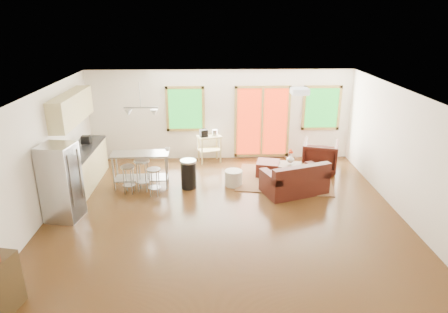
{
  "coord_description": "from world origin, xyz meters",
  "views": [
    {
      "loc": [
        -0.25,
        -7.66,
        4.09
      ],
      "look_at": [
        0.0,
        0.3,
        1.2
      ],
      "focal_mm": 32.0,
      "sensor_mm": 36.0,
      "label": 1
    }
  ],
  "objects_px": {
    "rug": "(284,179)",
    "armchair": "(320,155)",
    "coffee_table": "(287,166)",
    "kitchen_cart": "(209,140)",
    "ottoman": "(268,168)",
    "island": "(141,164)",
    "refrigerator": "(61,182)",
    "loveseat": "(295,181)"
  },
  "relations": [
    {
      "from": "rug",
      "to": "armchair",
      "type": "relative_size",
      "value": 2.58
    },
    {
      "from": "coffee_table",
      "to": "kitchen_cart",
      "type": "bearing_deg",
      "value": 150.31
    },
    {
      "from": "ottoman",
      "to": "island",
      "type": "xyz_separation_m",
      "value": [
        -3.22,
        -0.62,
        0.41
      ]
    },
    {
      "from": "island",
      "to": "kitchen_cart",
      "type": "height_order",
      "value": "kitchen_cart"
    },
    {
      "from": "kitchen_cart",
      "to": "armchair",
      "type": "bearing_deg",
      "value": -14.28
    },
    {
      "from": "armchair",
      "to": "kitchen_cart",
      "type": "height_order",
      "value": "kitchen_cart"
    },
    {
      "from": "island",
      "to": "kitchen_cart",
      "type": "bearing_deg",
      "value": 45.34
    },
    {
      "from": "coffee_table",
      "to": "armchair",
      "type": "relative_size",
      "value": 1.07
    },
    {
      "from": "armchair",
      "to": "island",
      "type": "xyz_separation_m",
      "value": [
        -4.67,
        -0.91,
        0.14
      ]
    },
    {
      "from": "refrigerator",
      "to": "ottoman",
      "type": "bearing_deg",
      "value": 35.04
    },
    {
      "from": "coffee_table",
      "to": "kitchen_cart",
      "type": "xyz_separation_m",
      "value": [
        -2.04,
        1.16,
        0.37
      ]
    },
    {
      "from": "ottoman",
      "to": "kitchen_cart",
      "type": "distance_m",
      "value": 1.95
    },
    {
      "from": "refrigerator",
      "to": "loveseat",
      "type": "bearing_deg",
      "value": 21.41
    },
    {
      "from": "coffee_table",
      "to": "kitchen_cart",
      "type": "height_order",
      "value": "kitchen_cart"
    },
    {
      "from": "coffee_table",
      "to": "island",
      "type": "distance_m",
      "value": 3.74
    },
    {
      "from": "rug",
      "to": "refrigerator",
      "type": "height_order",
      "value": "refrigerator"
    },
    {
      "from": "coffee_table",
      "to": "ottoman",
      "type": "xyz_separation_m",
      "value": [
        -0.47,
        0.11,
        -0.11
      ]
    },
    {
      "from": "loveseat",
      "to": "armchair",
      "type": "distance_m",
      "value": 1.7
    },
    {
      "from": "armchair",
      "to": "refrigerator",
      "type": "height_order",
      "value": "refrigerator"
    },
    {
      "from": "refrigerator",
      "to": "kitchen_cart",
      "type": "distance_m",
      "value": 4.42
    },
    {
      "from": "rug",
      "to": "ottoman",
      "type": "relative_size",
      "value": 4.13
    },
    {
      "from": "loveseat",
      "to": "kitchen_cart",
      "type": "relative_size",
      "value": 1.69
    },
    {
      "from": "armchair",
      "to": "island",
      "type": "distance_m",
      "value": 4.76
    },
    {
      "from": "ottoman",
      "to": "kitchen_cart",
      "type": "bearing_deg",
      "value": 146.08
    },
    {
      "from": "island",
      "to": "kitchen_cart",
      "type": "relative_size",
      "value": 1.43
    },
    {
      "from": "refrigerator",
      "to": "island",
      "type": "relative_size",
      "value": 1.16
    },
    {
      "from": "ottoman",
      "to": "kitchen_cart",
      "type": "height_order",
      "value": "kitchen_cart"
    },
    {
      "from": "armchair",
      "to": "loveseat",
      "type": "bearing_deg",
      "value": 73.29
    },
    {
      "from": "refrigerator",
      "to": "rug",
      "type": "bearing_deg",
      "value": 30.25
    },
    {
      "from": "loveseat",
      "to": "ottoman",
      "type": "distance_m",
      "value": 1.22
    },
    {
      "from": "ottoman",
      "to": "island",
      "type": "distance_m",
      "value": 3.31
    },
    {
      "from": "kitchen_cart",
      "to": "rug",
      "type": "bearing_deg",
      "value": -34.66
    },
    {
      "from": "island",
      "to": "armchair",
      "type": "bearing_deg",
      "value": 11.0
    },
    {
      "from": "loveseat",
      "to": "island",
      "type": "height_order",
      "value": "island"
    },
    {
      "from": "coffee_table",
      "to": "ottoman",
      "type": "relative_size",
      "value": 1.71
    },
    {
      "from": "ottoman",
      "to": "kitchen_cart",
      "type": "xyz_separation_m",
      "value": [
        -1.57,
        1.05,
        0.48
      ]
    },
    {
      "from": "coffee_table",
      "to": "island",
      "type": "height_order",
      "value": "island"
    },
    {
      "from": "ottoman",
      "to": "refrigerator",
      "type": "height_order",
      "value": "refrigerator"
    },
    {
      "from": "island",
      "to": "kitchen_cart",
      "type": "distance_m",
      "value": 2.36
    },
    {
      "from": "island",
      "to": "loveseat",
      "type": "bearing_deg",
      "value": -7.52
    },
    {
      "from": "rug",
      "to": "loveseat",
      "type": "height_order",
      "value": "loveseat"
    },
    {
      "from": "ottoman",
      "to": "island",
      "type": "bearing_deg",
      "value": -169.05
    }
  ]
}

